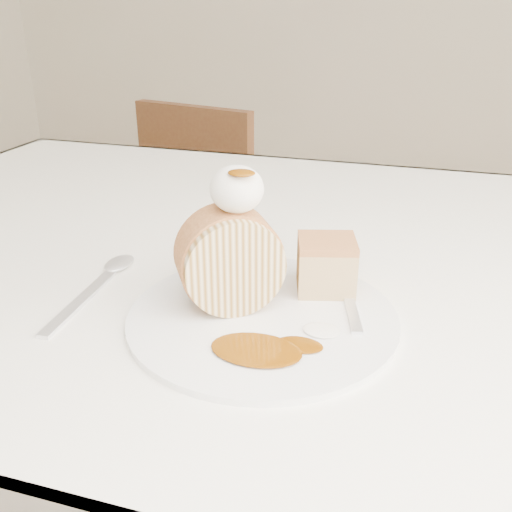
% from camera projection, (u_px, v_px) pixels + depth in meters
% --- Properties ---
extents(table, '(1.40, 0.90, 0.75)m').
position_uv_depth(table, '(282.00, 306.00, 0.79)').
color(table, white).
rests_on(table, ground).
extents(chair_far, '(0.44, 0.44, 0.78)m').
position_uv_depth(chair_far, '(215.00, 212.00, 1.75)').
color(chair_far, brown).
rests_on(chair_far, ground).
extents(plate, '(0.34, 0.34, 0.01)m').
position_uv_depth(plate, '(263.00, 317.00, 0.58)').
color(plate, white).
rests_on(plate, table).
extents(roulade_slice, '(0.12, 0.10, 0.10)m').
position_uv_depth(roulade_slice, '(230.00, 261.00, 0.58)').
color(roulade_slice, beige).
rests_on(roulade_slice, plate).
extents(cake_chunk, '(0.07, 0.07, 0.05)m').
position_uv_depth(cake_chunk, '(326.00, 268.00, 0.62)').
color(cake_chunk, '#B87A45').
rests_on(cake_chunk, plate).
extents(whipped_cream, '(0.05, 0.05, 0.05)m').
position_uv_depth(whipped_cream, '(237.00, 189.00, 0.55)').
color(whipped_cream, white).
rests_on(whipped_cream, roulade_slice).
extents(caramel_drizzle, '(0.03, 0.02, 0.01)m').
position_uv_depth(caramel_drizzle, '(241.00, 167.00, 0.53)').
color(caramel_drizzle, '#653304').
rests_on(caramel_drizzle, whipped_cream).
extents(caramel_pool, '(0.10, 0.08, 0.00)m').
position_uv_depth(caramel_pool, '(256.00, 350.00, 0.52)').
color(caramel_pool, '#653304').
rests_on(caramel_pool, plate).
extents(fork, '(0.06, 0.16, 0.00)m').
position_uv_depth(fork, '(350.00, 303.00, 0.60)').
color(fork, silver).
rests_on(fork, plate).
extents(spoon, '(0.04, 0.18, 0.00)m').
position_uv_depth(spoon, '(80.00, 302.00, 0.62)').
color(spoon, silver).
rests_on(spoon, table).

